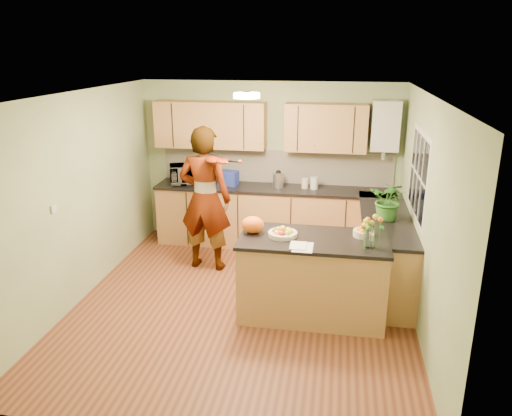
# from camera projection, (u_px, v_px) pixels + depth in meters

# --- Properties ---
(floor) EXTENTS (4.50, 4.50, 0.00)m
(floor) POSITION_uv_depth(u_px,v_px,m) (243.00, 303.00, 6.09)
(floor) COLOR #5A2C19
(floor) RESTS_ON ground
(ceiling) EXTENTS (4.00, 4.50, 0.02)m
(ceiling) POSITION_uv_depth(u_px,v_px,m) (241.00, 94.00, 5.32)
(ceiling) COLOR white
(ceiling) RESTS_ON wall_back
(wall_back) EXTENTS (4.00, 0.02, 2.50)m
(wall_back) POSITION_uv_depth(u_px,v_px,m) (270.00, 163.00, 7.81)
(wall_back) COLOR gray
(wall_back) RESTS_ON floor
(wall_front) EXTENTS (4.00, 0.02, 2.50)m
(wall_front) POSITION_uv_depth(u_px,v_px,m) (182.00, 299.00, 3.59)
(wall_front) COLOR gray
(wall_front) RESTS_ON floor
(wall_left) EXTENTS (0.02, 4.50, 2.50)m
(wall_left) POSITION_uv_depth(u_px,v_px,m) (80.00, 197.00, 6.02)
(wall_left) COLOR gray
(wall_left) RESTS_ON floor
(wall_right) EXTENTS (0.02, 4.50, 2.50)m
(wall_right) POSITION_uv_depth(u_px,v_px,m) (424.00, 215.00, 5.39)
(wall_right) COLOR gray
(wall_right) RESTS_ON floor
(back_counter) EXTENTS (3.64, 0.62, 0.94)m
(back_counter) POSITION_uv_depth(u_px,v_px,m) (273.00, 216.00, 7.76)
(back_counter) COLOR #A77943
(back_counter) RESTS_ON floor
(right_counter) EXTENTS (0.62, 2.24, 0.94)m
(right_counter) POSITION_uv_depth(u_px,v_px,m) (384.00, 250.00, 6.47)
(right_counter) COLOR #A77943
(right_counter) RESTS_ON floor
(splashback) EXTENTS (3.60, 0.02, 0.52)m
(splashback) POSITION_uv_depth(u_px,v_px,m) (276.00, 166.00, 7.80)
(splashback) COLOR white
(splashback) RESTS_ON back_counter
(upper_cabinets) EXTENTS (3.20, 0.34, 0.70)m
(upper_cabinets) POSITION_uv_depth(u_px,v_px,m) (257.00, 126.00, 7.50)
(upper_cabinets) COLOR #A77943
(upper_cabinets) RESTS_ON wall_back
(boiler) EXTENTS (0.40, 0.30, 0.86)m
(boiler) POSITION_uv_depth(u_px,v_px,m) (385.00, 126.00, 7.20)
(boiler) COLOR silver
(boiler) RESTS_ON wall_back
(window_right) EXTENTS (0.01, 1.30, 1.05)m
(window_right) POSITION_uv_depth(u_px,v_px,m) (418.00, 175.00, 5.86)
(window_right) COLOR silver
(window_right) RESTS_ON wall_right
(light_switch) EXTENTS (0.02, 0.09, 0.09)m
(light_switch) POSITION_uv_depth(u_px,v_px,m) (54.00, 209.00, 5.44)
(light_switch) COLOR silver
(light_switch) RESTS_ON wall_left
(ceiling_lamp) EXTENTS (0.30, 0.30, 0.07)m
(ceiling_lamp) POSITION_uv_depth(u_px,v_px,m) (247.00, 96.00, 5.61)
(ceiling_lamp) COLOR #FFEABF
(ceiling_lamp) RESTS_ON ceiling
(peninsula_island) EXTENTS (1.66, 0.85, 0.95)m
(peninsula_island) POSITION_uv_depth(u_px,v_px,m) (312.00, 277.00, 5.70)
(peninsula_island) COLOR #A77943
(peninsula_island) RESTS_ON floor
(fruit_dish) EXTENTS (0.33, 0.33, 0.11)m
(fruit_dish) POSITION_uv_depth(u_px,v_px,m) (283.00, 232.00, 5.60)
(fruit_dish) COLOR beige
(fruit_dish) RESTS_ON peninsula_island
(orange_bowl) EXTENTS (0.24, 0.24, 0.14)m
(orange_bowl) POSITION_uv_depth(u_px,v_px,m) (364.00, 231.00, 5.59)
(orange_bowl) COLOR beige
(orange_bowl) RESTS_ON peninsula_island
(flower_vase) EXTENTS (0.23, 0.23, 0.43)m
(flower_vase) POSITION_uv_depth(u_px,v_px,m) (371.00, 222.00, 5.21)
(flower_vase) COLOR silver
(flower_vase) RESTS_ON peninsula_island
(orange_bag) EXTENTS (0.32, 0.29, 0.19)m
(orange_bag) POSITION_uv_depth(u_px,v_px,m) (253.00, 225.00, 5.69)
(orange_bag) COLOR orange
(orange_bag) RESTS_ON peninsula_island
(papers) EXTENTS (0.22, 0.29, 0.01)m
(papers) POSITION_uv_depth(u_px,v_px,m) (303.00, 247.00, 5.29)
(papers) COLOR white
(papers) RESTS_ON peninsula_island
(violinist) EXTENTS (0.78, 0.55, 2.01)m
(violinist) POSITION_uv_depth(u_px,v_px,m) (205.00, 199.00, 6.81)
(violinist) COLOR tan
(violinist) RESTS_ON floor
(violin) EXTENTS (0.70, 0.61, 0.17)m
(violin) POSITION_uv_depth(u_px,v_px,m) (214.00, 160.00, 6.38)
(violin) COLOR #4C0E04
(violin) RESTS_ON violinist
(microwave) EXTENTS (0.63, 0.53, 0.30)m
(microwave) POSITION_uv_depth(u_px,v_px,m) (187.00, 174.00, 7.79)
(microwave) COLOR silver
(microwave) RESTS_ON back_counter
(blue_box) EXTENTS (0.31, 0.25, 0.22)m
(blue_box) POSITION_uv_depth(u_px,v_px,m) (228.00, 178.00, 7.70)
(blue_box) COLOR navy
(blue_box) RESTS_ON back_counter
(kettle) EXTENTS (0.17, 0.17, 0.31)m
(kettle) POSITION_uv_depth(u_px,v_px,m) (278.00, 179.00, 7.58)
(kettle) COLOR silver
(kettle) RESTS_ON back_counter
(jar_cream) EXTENTS (0.10, 0.10, 0.15)m
(jar_cream) POSITION_uv_depth(u_px,v_px,m) (305.00, 183.00, 7.54)
(jar_cream) COLOR beige
(jar_cream) RESTS_ON back_counter
(jar_white) EXTENTS (0.13, 0.13, 0.18)m
(jar_white) POSITION_uv_depth(u_px,v_px,m) (314.00, 183.00, 7.50)
(jar_white) COLOR silver
(jar_white) RESTS_ON back_counter
(potted_plant) EXTENTS (0.58, 0.55, 0.51)m
(potted_plant) POSITION_uv_depth(u_px,v_px,m) (389.00, 200.00, 6.11)
(potted_plant) COLOR #357B29
(potted_plant) RESTS_ON right_counter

